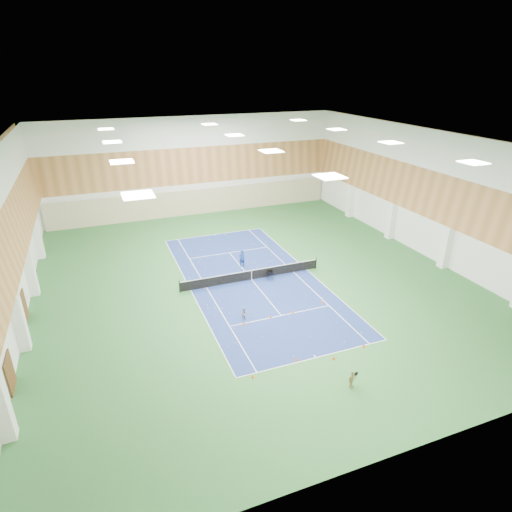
{
  "coord_description": "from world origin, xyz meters",
  "views": [
    {
      "loc": [
        -11.8,
        -31.58,
        17.29
      ],
      "look_at": [
        0.6,
        0.48,
        2.0
      ],
      "focal_mm": 30.0,
      "sensor_mm": 36.0,
      "label": 1
    }
  ],
  "objects_px": {
    "coach": "(242,258)",
    "child_court": "(244,314)",
    "tennis_net": "(252,274)",
    "ball_cart": "(270,275)",
    "child_apron": "(352,379)"
  },
  "relations": [
    {
      "from": "coach",
      "to": "ball_cart",
      "type": "relative_size",
      "value": 1.91
    },
    {
      "from": "child_court",
      "to": "ball_cart",
      "type": "distance_m",
      "value": 6.81
    },
    {
      "from": "tennis_net",
      "to": "child_apron",
      "type": "relative_size",
      "value": 11.07
    },
    {
      "from": "child_court",
      "to": "child_apron",
      "type": "height_order",
      "value": "child_apron"
    },
    {
      "from": "tennis_net",
      "to": "child_apron",
      "type": "distance_m",
      "value": 15.09
    },
    {
      "from": "tennis_net",
      "to": "child_apron",
      "type": "bearing_deg",
      "value": -87.81
    },
    {
      "from": "tennis_net",
      "to": "coach",
      "type": "relative_size",
      "value": 7.65
    },
    {
      "from": "coach",
      "to": "child_apron",
      "type": "xyz_separation_m",
      "value": [
        0.43,
        -18.06,
        -0.26
      ]
    },
    {
      "from": "coach",
      "to": "tennis_net",
      "type": "bearing_deg",
      "value": 77.05
    },
    {
      "from": "coach",
      "to": "child_court",
      "type": "relative_size",
      "value": 1.71
    },
    {
      "from": "tennis_net",
      "to": "coach",
      "type": "bearing_deg",
      "value": 87.16
    },
    {
      "from": "tennis_net",
      "to": "ball_cart",
      "type": "relative_size",
      "value": 14.62
    },
    {
      "from": "tennis_net",
      "to": "child_court",
      "type": "relative_size",
      "value": 13.04
    },
    {
      "from": "child_court",
      "to": "child_apron",
      "type": "xyz_separation_m",
      "value": [
        3.36,
        -9.19,
        0.09
      ]
    },
    {
      "from": "coach",
      "to": "ball_cart",
      "type": "distance_m",
      "value": 3.84
    }
  ]
}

